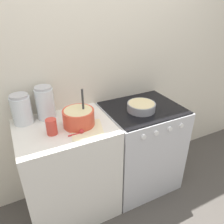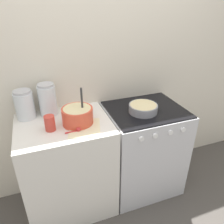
{
  "view_description": "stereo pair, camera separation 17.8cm",
  "coord_description": "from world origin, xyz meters",
  "px_view_note": "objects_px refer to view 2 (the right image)",
  "views": [
    {
      "loc": [
        -0.68,
        -1.16,
        1.77
      ],
      "look_at": [
        0.03,
        0.25,
        0.94
      ],
      "focal_mm": 35.0,
      "sensor_mm": 36.0,
      "label": 1
    },
    {
      "loc": [
        -0.52,
        -1.23,
        1.77
      ],
      "look_at": [
        0.03,
        0.25,
        0.94
      ],
      "focal_mm": 35.0,
      "sensor_mm": 36.0,
      "label": 2
    }
  ],
  "objects_px": {
    "baking_pan": "(143,108)",
    "storage_jar_middle": "(48,102)",
    "tin_can": "(50,123)",
    "mixing_bowl": "(77,115)",
    "stove": "(142,149)",
    "storage_jar_left": "(25,106)"
  },
  "relations": [
    {
      "from": "baking_pan",
      "to": "storage_jar_middle",
      "type": "relative_size",
      "value": 0.91
    },
    {
      "from": "tin_can",
      "to": "mixing_bowl",
      "type": "bearing_deg",
      "value": 6.83
    },
    {
      "from": "stove",
      "to": "baking_pan",
      "type": "bearing_deg",
      "value": -139.83
    },
    {
      "from": "baking_pan",
      "to": "storage_jar_middle",
      "type": "height_order",
      "value": "storage_jar_middle"
    },
    {
      "from": "baking_pan",
      "to": "storage_jar_middle",
      "type": "xyz_separation_m",
      "value": [
        -0.76,
        0.24,
        0.08
      ]
    },
    {
      "from": "baking_pan",
      "to": "storage_jar_left",
      "type": "bearing_deg",
      "value": 165.65
    },
    {
      "from": "mixing_bowl",
      "to": "tin_can",
      "type": "bearing_deg",
      "value": -173.17
    },
    {
      "from": "stove",
      "to": "storage_jar_middle",
      "type": "xyz_separation_m",
      "value": [
        -0.81,
        0.2,
        0.56
      ]
    },
    {
      "from": "mixing_bowl",
      "to": "storage_jar_middle",
      "type": "distance_m",
      "value": 0.31
    },
    {
      "from": "storage_jar_left",
      "to": "storage_jar_middle",
      "type": "xyz_separation_m",
      "value": [
        0.18,
        0.0,
        0.01
      ]
    },
    {
      "from": "baking_pan",
      "to": "tin_can",
      "type": "xyz_separation_m",
      "value": [
        -0.78,
        -0.02,
        0.02
      ]
    },
    {
      "from": "mixing_bowl",
      "to": "stove",
      "type": "bearing_deg",
      "value": 3.6
    },
    {
      "from": "stove",
      "to": "tin_can",
      "type": "height_order",
      "value": "tin_can"
    },
    {
      "from": "mixing_bowl",
      "to": "storage_jar_left",
      "type": "bearing_deg",
      "value": 147.87
    },
    {
      "from": "storage_jar_left",
      "to": "tin_can",
      "type": "xyz_separation_m",
      "value": [
        0.16,
        -0.26,
        -0.04
      ]
    },
    {
      "from": "mixing_bowl",
      "to": "tin_can",
      "type": "xyz_separation_m",
      "value": [
        -0.21,
        -0.03,
        -0.02
      ]
    },
    {
      "from": "tin_can",
      "to": "stove",
      "type": "bearing_deg",
      "value": 4.43
    },
    {
      "from": "storage_jar_left",
      "to": "tin_can",
      "type": "bearing_deg",
      "value": -58.08
    },
    {
      "from": "mixing_bowl",
      "to": "tin_can",
      "type": "relative_size",
      "value": 2.47
    },
    {
      "from": "stove",
      "to": "storage_jar_middle",
      "type": "distance_m",
      "value": 1.01
    },
    {
      "from": "mixing_bowl",
      "to": "storage_jar_left",
      "type": "distance_m",
      "value": 0.45
    },
    {
      "from": "storage_jar_left",
      "to": "tin_can",
      "type": "height_order",
      "value": "storage_jar_left"
    }
  ]
}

